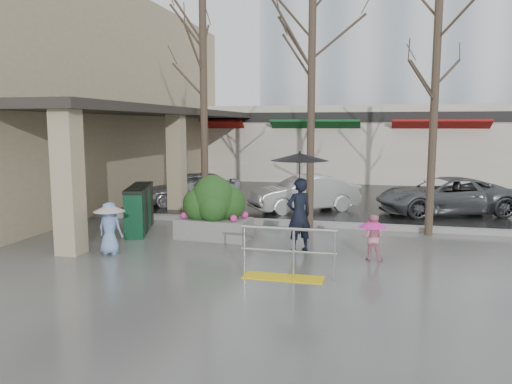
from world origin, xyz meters
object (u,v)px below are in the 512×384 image
at_px(tree_west, 203,54).
at_px(woman, 299,191).
at_px(child_blue, 110,223).
at_px(car_a, 192,188).
at_px(car_b, 305,193).
at_px(news_boxes, 140,209).
at_px(planter, 214,208).
at_px(car_c, 444,196).
at_px(tree_midwest, 312,45).
at_px(child_pink, 373,234).
at_px(handrail, 286,260).
at_px(tree_mideast, 437,54).

height_order(tree_west, woman, tree_west).
height_order(woman, child_blue, woman).
distance_m(woman, child_blue, 4.52).
xyz_separation_m(car_a, car_b, (4.42, -0.55, 0.00)).
xyz_separation_m(tree_west, news_boxes, (-1.49, -1.38, -4.43)).
relative_size(tree_west, planter, 3.40).
relative_size(car_a, car_c, 0.82).
relative_size(tree_midwest, child_blue, 5.65).
distance_m(woman, car_c, 7.41).
distance_m(tree_midwest, planter, 5.31).
xyz_separation_m(tree_west, car_b, (2.63, 3.04, -4.45)).
relative_size(child_pink, car_b, 0.27).
height_order(handrail, car_a, car_a).
bearing_deg(car_b, tree_midwest, -22.34).
bearing_deg(tree_midwest, news_boxes, -163.58).
height_order(tree_mideast, car_c, tree_mideast).
xyz_separation_m(news_boxes, car_b, (4.12, 4.42, -0.02)).
relative_size(tree_midwest, planter, 3.50).
height_order(handrail, planter, planter).
bearing_deg(planter, tree_west, 116.10).
height_order(handrail, woman, woman).
xyz_separation_m(tree_midwest, woman, (0.08, -2.63, -3.77)).
relative_size(tree_mideast, child_pink, 6.28).
relative_size(planter, car_b, 0.52).
distance_m(planter, car_a, 5.98).
height_order(woman, car_a, woman).
distance_m(handrail, tree_midwest, 6.83).
height_order(tree_west, child_pink, tree_west).
height_order(handrail, tree_midwest, tree_midwest).
bearing_deg(car_a, handrail, -0.84).
distance_m(handrail, car_b, 7.88).
xyz_separation_m(planter, car_b, (1.76, 4.81, -0.18)).
height_order(child_pink, planter, planter).
bearing_deg(woman, tree_midwest, -127.33).
xyz_separation_m(woman, planter, (-2.41, 0.87, -0.65)).
relative_size(car_a, car_b, 0.97).
relative_size(news_boxes, car_b, 0.62).
bearing_deg(woman, child_blue, -22.60).
relative_size(child_pink, car_c, 0.23).
height_order(woman, child_pink, woman).
xyz_separation_m(handrail, planter, (-2.49, 3.03, 0.43)).
xyz_separation_m(tree_mideast, car_a, (-8.29, 3.59, -4.23)).
bearing_deg(car_b, child_blue, -60.59).
distance_m(tree_mideast, child_blue, 9.40).
bearing_deg(handrail, child_blue, 168.28).
bearing_deg(child_pink, tree_mideast, -108.51).
bearing_deg(child_blue, car_b, -113.43).
bearing_deg(handrail, car_c, 64.49).
bearing_deg(tree_west, child_blue, -104.40).
height_order(child_pink, car_b, car_b).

